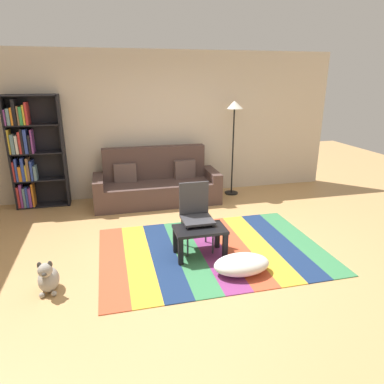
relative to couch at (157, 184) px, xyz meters
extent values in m
plane|color=tan|center=(0.24, -2.02, -0.34)|extent=(14.00, 14.00, 0.00)
cube|color=beige|center=(0.24, 0.53, 1.01)|extent=(6.80, 0.10, 2.70)
cube|color=#C64C2D|center=(-0.88, -2.11, -0.33)|extent=(0.33, 2.05, 0.01)
cube|color=gold|center=(-0.55, -2.11, -0.33)|extent=(0.33, 2.05, 0.01)
cube|color=navy|center=(-0.22, -2.11, -0.33)|extent=(0.33, 2.05, 0.01)
cube|color=#387F4C|center=(0.11, -2.11, -0.33)|extent=(0.33, 2.05, 0.01)
cube|color=#843370|center=(0.43, -2.11, -0.33)|extent=(0.33, 2.05, 0.01)
cube|color=#C64C2D|center=(0.76, -2.11, -0.33)|extent=(0.33, 2.05, 0.01)
cube|color=gold|center=(1.09, -2.11, -0.33)|extent=(0.33, 2.05, 0.01)
cube|color=navy|center=(1.42, -2.11, -0.33)|extent=(0.33, 2.05, 0.01)
cube|color=#387F4C|center=(1.75, -2.11, -0.33)|extent=(0.33, 2.05, 0.01)
cube|color=#4C3833|center=(0.00, -0.07, -0.14)|extent=(1.90, 0.80, 0.40)
cube|color=#4C3833|center=(0.00, 0.23, 0.36)|extent=(1.90, 0.20, 0.60)
cube|color=#4C3833|center=(-1.04, -0.07, -0.06)|extent=(0.18, 0.80, 0.56)
cube|color=#4C3833|center=(1.04, -0.07, -0.06)|extent=(0.18, 0.80, 0.56)
cube|color=brown|center=(-0.55, 0.11, 0.22)|extent=(0.42, 0.19, 0.36)
cube|color=brown|center=(0.55, 0.11, 0.22)|extent=(0.42, 0.19, 0.36)
cube|color=black|center=(-2.45, 0.28, 0.64)|extent=(0.04, 0.28, 1.95)
cube|color=black|center=(-1.58, 0.28, 0.64)|extent=(0.04, 0.28, 1.95)
cube|color=black|center=(-2.02, 0.41, 0.64)|extent=(0.90, 0.01, 1.95)
cube|color=black|center=(-2.02, 0.28, -0.32)|extent=(0.86, 0.28, 0.02)
cube|color=black|center=(-2.02, 0.28, 0.16)|extent=(0.86, 0.28, 0.02)
cube|color=black|center=(-2.02, 0.28, 0.64)|extent=(0.86, 0.28, 0.02)
cube|color=black|center=(-2.02, 0.28, 1.12)|extent=(0.86, 0.28, 0.02)
cube|color=black|center=(-2.02, 0.28, 1.60)|extent=(0.86, 0.28, 0.02)
cube|color=red|center=(-2.41, 0.28, -0.12)|extent=(0.04, 0.26, 0.38)
cube|color=purple|center=(-2.36, 0.23, -0.10)|extent=(0.04, 0.18, 0.42)
cube|color=#668C99|center=(-2.32, 0.26, -0.14)|extent=(0.04, 0.22, 0.35)
cube|color=#334CB2|center=(-2.27, 0.23, -0.13)|extent=(0.04, 0.17, 0.36)
cube|color=purple|center=(-2.23, 0.25, -0.14)|extent=(0.05, 0.21, 0.34)
cube|color=orange|center=(-2.18, 0.25, -0.10)|extent=(0.03, 0.22, 0.42)
cube|color=red|center=(-2.42, 0.24, 0.34)|extent=(0.03, 0.18, 0.34)
cube|color=#334CB2|center=(-2.38, 0.24, 0.37)|extent=(0.03, 0.19, 0.40)
cube|color=orange|center=(-2.33, 0.23, 0.30)|extent=(0.05, 0.17, 0.26)
cube|color=#334CB2|center=(-2.27, 0.24, 0.37)|extent=(0.05, 0.18, 0.40)
cube|color=gold|center=(-2.23, 0.27, 0.31)|extent=(0.03, 0.24, 0.28)
cube|color=#8C6647|center=(-2.19, 0.26, 0.37)|extent=(0.04, 0.23, 0.40)
cube|color=#334CB2|center=(-2.14, 0.28, 0.34)|extent=(0.04, 0.26, 0.35)
cube|color=#668C99|center=(-2.09, 0.23, 0.30)|extent=(0.05, 0.17, 0.26)
cube|color=gold|center=(-2.42, 0.25, 0.85)|extent=(0.03, 0.20, 0.41)
cube|color=#668C99|center=(-2.37, 0.26, 0.82)|extent=(0.05, 0.22, 0.33)
cube|color=silver|center=(-2.31, 0.27, 0.81)|extent=(0.04, 0.25, 0.31)
cube|color=red|center=(-2.25, 0.24, 0.83)|extent=(0.04, 0.19, 0.37)
cube|color=black|center=(-2.21, 0.24, 0.86)|extent=(0.04, 0.19, 0.42)
cube|color=#334CB2|center=(-2.16, 0.24, 0.85)|extent=(0.05, 0.19, 0.40)
cube|color=black|center=(-2.11, 0.26, 0.81)|extent=(0.04, 0.23, 0.31)
cube|color=purple|center=(-2.07, 0.26, 0.85)|extent=(0.03, 0.22, 0.40)
cube|color=purple|center=(-2.42, 0.27, 1.26)|extent=(0.03, 0.25, 0.25)
cube|color=#668C99|center=(-2.37, 0.25, 1.27)|extent=(0.05, 0.20, 0.27)
cube|color=orange|center=(-2.32, 0.26, 1.27)|extent=(0.03, 0.22, 0.28)
cube|color=black|center=(-2.27, 0.27, 1.34)|extent=(0.05, 0.26, 0.42)
cube|color=#8C6647|center=(-2.22, 0.27, 1.28)|extent=(0.03, 0.25, 0.31)
cube|color=green|center=(-2.17, 0.26, 1.28)|extent=(0.05, 0.23, 0.30)
cube|color=gold|center=(-2.13, 0.25, 1.29)|extent=(0.03, 0.21, 0.33)
cube|color=red|center=(-2.09, 0.27, 1.31)|extent=(0.04, 0.25, 0.37)
cube|color=black|center=(0.23, -2.20, 0.04)|extent=(0.66, 0.41, 0.04)
cube|color=black|center=(-0.05, -2.37, -0.15)|extent=(0.06, 0.06, 0.35)
cube|color=black|center=(0.52, -2.37, -0.15)|extent=(0.06, 0.06, 0.35)
cube|color=black|center=(-0.05, -2.04, -0.15)|extent=(0.06, 0.06, 0.35)
cube|color=black|center=(0.52, -2.04, -0.15)|extent=(0.06, 0.06, 0.35)
ellipsoid|color=white|center=(0.60, -2.74, -0.21)|extent=(0.68, 0.41, 0.22)
ellipsoid|color=#9E998E|center=(-1.56, -2.54, -0.21)|extent=(0.22, 0.30, 0.26)
sphere|color=#9E998E|center=(-1.56, -2.65, -0.03)|extent=(0.15, 0.15, 0.15)
ellipsoid|color=#474440|center=(-1.56, -2.71, -0.04)|extent=(0.06, 0.07, 0.05)
ellipsoid|color=#474440|center=(-1.61, -2.63, 0.02)|extent=(0.05, 0.04, 0.08)
ellipsoid|color=#474440|center=(-1.51, -2.63, 0.02)|extent=(0.05, 0.04, 0.08)
sphere|color=#9E998E|center=(-1.62, -2.68, -0.31)|extent=(0.06, 0.06, 0.06)
sphere|color=#9E998E|center=(-1.50, -2.68, -0.31)|extent=(0.06, 0.06, 0.06)
cylinder|color=black|center=(1.51, 0.12, -0.32)|extent=(0.26, 0.26, 0.02)
cylinder|color=black|center=(1.51, 0.12, 0.51)|extent=(0.03, 0.03, 1.64)
cone|color=white|center=(1.51, 0.12, 1.40)|extent=(0.32, 0.32, 0.14)
cube|color=black|center=(0.32, -2.13, 0.07)|extent=(0.13, 0.14, 0.02)
cube|color=#38383D|center=(0.24, -2.02, 0.10)|extent=(0.40, 0.40, 0.03)
cube|color=#38383D|center=(0.24, -1.84, 0.34)|extent=(0.40, 0.03, 0.44)
cylinder|color=#38383D|center=(0.07, -2.19, -0.12)|extent=(0.02, 0.02, 0.42)
cylinder|color=#38383D|center=(0.41, -2.19, -0.12)|extent=(0.02, 0.02, 0.42)
cylinder|color=#38383D|center=(0.07, -1.85, -0.12)|extent=(0.02, 0.02, 0.42)
cylinder|color=#38383D|center=(0.41, -1.85, -0.12)|extent=(0.02, 0.02, 0.42)
camera|label=1|loc=(-0.83, -6.10, 1.88)|focal=32.42mm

